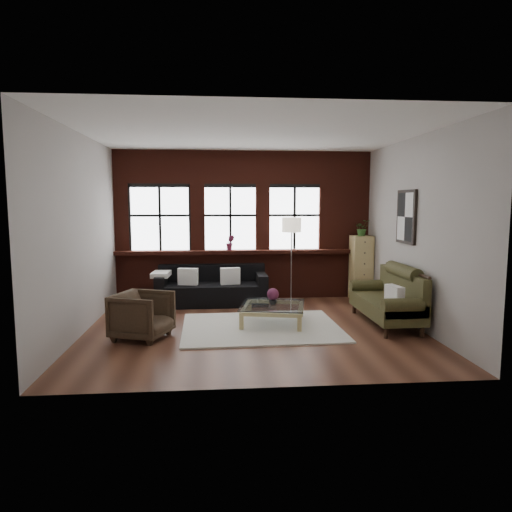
{
  "coord_description": "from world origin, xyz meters",
  "views": [
    {
      "loc": [
        -0.59,
        -7.45,
        2.09
      ],
      "look_at": [
        0.1,
        0.6,
        1.15
      ],
      "focal_mm": 32.0,
      "sensor_mm": 36.0,
      "label": 1
    }
  ],
  "objects": [
    {
      "name": "vase",
      "position": [
        0.36,
        0.22,
        0.42
      ],
      "size": [
        0.17,
        0.17,
        0.14
      ],
      "primitive_type": "imported",
      "rotation": [
        0.0,
        0.0,
        -0.31
      ],
      "color": "#B2B2B2",
      "rests_on": "coffee_table"
    },
    {
      "name": "floor",
      "position": [
        0.0,
        0.0,
        0.0
      ],
      "size": [
        5.5,
        5.5,
        0.0
      ],
      "primitive_type": "plane",
      "color": "#4E291C",
      "rests_on": "ground"
    },
    {
      "name": "wall_front",
      "position": [
        0.0,
        -2.5,
        1.6
      ],
      "size": [
        5.5,
        0.0,
        5.5
      ],
      "primitive_type": "plane",
      "rotation": [
        -1.57,
        0.0,
        0.0
      ],
      "color": "#A6A19A",
      "rests_on": "ground"
    },
    {
      "name": "drawer_chest",
      "position": [
        2.52,
        2.11,
        0.69
      ],
      "size": [
        0.43,
        0.43,
        1.39
      ],
      "primitive_type": "cube",
      "color": "tan",
      "rests_on": "floor"
    },
    {
      "name": "floor_lamp",
      "position": [
        0.97,
        1.99,
        0.97
      ],
      "size": [
        0.4,
        0.4,
        1.94
      ],
      "primitive_type": null,
      "color": "#A5A5A8",
      "rests_on": "floor"
    },
    {
      "name": "wall_back",
      "position": [
        0.0,
        2.5,
        1.6
      ],
      "size": [
        5.5,
        0.0,
        5.5
      ],
      "primitive_type": "plane",
      "rotation": [
        1.57,
        0.0,
        0.0
      ],
      "color": "#A6A19A",
      "rests_on": "ground"
    },
    {
      "name": "pillow_settee",
      "position": [
        2.22,
        -0.52,
        0.61
      ],
      "size": [
        0.2,
        0.4,
        0.34
      ],
      "primitive_type": "cube",
      "rotation": [
        0.0,
        0.0,
        0.17
      ],
      "color": "white",
      "rests_on": "vintage_settee"
    },
    {
      "name": "vintage_settee",
      "position": [
        2.3,
        0.06,
        0.51
      ],
      "size": [
        0.84,
        1.9,
        1.01
      ],
      "primitive_type": null,
      "color": "#39361A",
      "rests_on": "floor"
    },
    {
      "name": "shag_rug",
      "position": [
        0.13,
        -0.01,
        0.01
      ],
      "size": [
        2.66,
        2.12,
        0.03
      ],
      "primitive_type": "cube",
      "rotation": [
        0.0,
        0.0,
        0.03
      ],
      "color": "beige",
      "rests_on": "floor"
    },
    {
      "name": "sill_plant",
      "position": [
        -0.31,
        2.32,
        1.25
      ],
      "size": [
        0.2,
        0.17,
        0.33
      ],
      "primitive_type": "imported",
      "rotation": [
        0.0,
        0.0,
        -0.14
      ],
      "color": "#672343",
      "rests_on": "sill_ledge"
    },
    {
      "name": "wall_poster",
      "position": [
        2.72,
        0.3,
        1.85
      ],
      "size": [
        0.05,
        0.74,
        0.94
      ],
      "primitive_type": null,
      "color": "black",
      "rests_on": "wall_right"
    },
    {
      "name": "potted_plant_top",
      "position": [
        2.52,
        2.11,
        1.56
      ],
      "size": [
        0.34,
        0.3,
        0.34
      ],
      "primitive_type": "imported",
      "rotation": [
        0.0,
        0.0,
        0.1
      ],
      "color": "#2D5923",
      "rests_on": "drawer_chest"
    },
    {
      "name": "window_left",
      "position": [
        -1.8,
        2.45,
        1.75
      ],
      "size": [
        1.38,
        0.1,
        1.5
      ],
      "primitive_type": null,
      "color": "black",
      "rests_on": "brick_backwall"
    },
    {
      "name": "armchair",
      "position": [
        -1.75,
        -0.44,
        0.36
      ],
      "size": [
        1.02,
        1.01,
        0.73
      ],
      "primitive_type": "imported",
      "rotation": [
        0.0,
        0.0,
        1.21
      ],
      "color": "#332519",
      "rests_on": "floor"
    },
    {
      "name": "wall_left",
      "position": [
        -2.75,
        0.0,
        1.6
      ],
      "size": [
        0.0,
        5.0,
        5.0
      ],
      "primitive_type": "plane",
      "rotation": [
        1.57,
        0.0,
        1.57
      ],
      "color": "#A6A19A",
      "rests_on": "ground"
    },
    {
      "name": "sill_ledge",
      "position": [
        0.0,
        2.35,
        1.04
      ],
      "size": [
        5.5,
        0.3,
        0.08
      ],
      "primitive_type": "cube",
      "color": "#4D1B12",
      "rests_on": "brick_backwall"
    },
    {
      "name": "coffee_table",
      "position": [
        0.36,
        0.22,
        0.17
      ],
      "size": [
        1.27,
        1.27,
        0.36
      ],
      "primitive_type": null,
      "rotation": [
        0.0,
        0.0,
        -0.21
      ],
      "color": "tan",
      "rests_on": "shag_rug"
    },
    {
      "name": "window_right",
      "position": [
        1.1,
        2.45,
        1.75
      ],
      "size": [
        1.38,
        0.1,
        1.5
      ],
      "primitive_type": null,
      "color": "black",
      "rests_on": "brick_backwall"
    },
    {
      "name": "pillow_b",
      "position": [
        -0.33,
        1.8,
        0.6
      ],
      "size": [
        0.41,
        0.18,
        0.34
      ],
      "primitive_type": "cube",
      "rotation": [
        0.0,
        0.0,
        0.11
      ],
      "color": "white",
      "rests_on": "dark_sofa"
    },
    {
      "name": "pillow_a",
      "position": [
        -1.19,
        1.8,
        0.6
      ],
      "size": [
        0.42,
        0.21,
        0.34
      ],
      "primitive_type": "cube",
      "rotation": [
        0.0,
        0.0,
        -0.17
      ],
      "color": "white",
      "rests_on": "dark_sofa"
    },
    {
      "name": "flowers",
      "position": [
        0.36,
        0.22,
        0.53
      ],
      "size": [
        0.21,
        0.21,
        0.21
      ],
      "primitive_type": "sphere",
      "color": "#672343",
      "rests_on": "vase"
    },
    {
      "name": "dark_sofa",
      "position": [
        -0.71,
        1.9,
        0.41
      ],
      "size": [
        2.26,
        0.91,
        0.82
      ],
      "primitive_type": null,
      "color": "black",
      "rests_on": "floor"
    },
    {
      "name": "window_mid",
      "position": [
        -0.3,
        2.45,
        1.75
      ],
      "size": [
        1.38,
        0.1,
        1.5
      ],
      "primitive_type": null,
      "color": "black",
      "rests_on": "brick_backwall"
    },
    {
      "name": "brick_backwall",
      "position": [
        0.0,
        2.44,
        1.6
      ],
      "size": [
        5.5,
        0.12,
        3.2
      ],
      "primitive_type": null,
      "color": "#4D1B12",
      "rests_on": "floor"
    },
    {
      "name": "ceiling",
      "position": [
        0.0,
        0.0,
        3.2
      ],
      "size": [
        5.5,
        5.5,
        0.0
      ],
      "primitive_type": "plane",
      "rotation": [
        3.14,
        0.0,
        0.0
      ],
      "color": "white",
      "rests_on": "ground"
    },
    {
      "name": "wall_right",
      "position": [
        2.75,
        0.0,
        1.6
      ],
      "size": [
        0.0,
        5.0,
        5.0
      ],
      "primitive_type": "plane",
      "rotation": [
        1.57,
        0.0,
        -1.57
      ],
      "color": "#A6A19A",
      "rests_on": "ground"
    }
  ]
}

